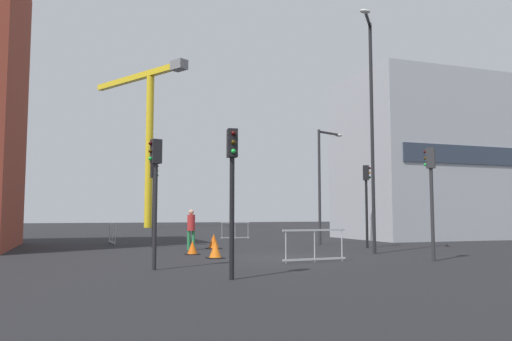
% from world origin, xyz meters
% --- Properties ---
extents(ground, '(160.00, 160.00, 0.00)m').
position_xyz_m(ground, '(0.00, 0.00, 0.00)').
color(ground, black).
extents(office_block, '(9.73, 7.54, 10.47)m').
position_xyz_m(office_block, '(14.03, 10.74, 5.23)').
color(office_block, '#A8AAB2').
rests_on(office_block, ground).
extents(construction_crane, '(9.37, 15.15, 19.04)m').
position_xyz_m(construction_crane, '(0.25, 43.73, 12.94)').
color(construction_crane, yellow).
rests_on(construction_crane, ground).
extents(streetlamp_tall, '(1.31, 1.48, 9.47)m').
position_xyz_m(streetlamp_tall, '(3.78, 0.49, 5.44)').
color(streetlamp_tall, '#232326').
rests_on(streetlamp_tall, ground).
extents(streetlamp_short, '(1.81, 0.84, 5.99)m').
position_xyz_m(streetlamp_short, '(4.73, 6.72, 3.64)').
color(streetlamp_short, '#2D2D30').
rests_on(streetlamp_short, ground).
extents(traffic_light_far, '(0.39, 0.30, 3.73)m').
position_xyz_m(traffic_light_far, '(-5.26, -2.41, 2.52)').
color(traffic_light_far, '#232326').
rests_on(traffic_light_far, ground).
extents(traffic_light_median, '(0.37, 0.37, 3.84)m').
position_xyz_m(traffic_light_median, '(3.98, -2.81, 2.59)').
color(traffic_light_median, '#2D2D30').
rests_on(traffic_light_median, ground).
extents(traffic_light_verge, '(0.39, 0.31, 4.00)m').
position_xyz_m(traffic_light_verge, '(-3.94, 7.31, 2.69)').
color(traffic_light_verge, black).
rests_on(traffic_light_verge, ground).
extents(traffic_light_corner, '(0.27, 0.38, 3.67)m').
position_xyz_m(traffic_light_corner, '(-3.79, -5.16, 2.48)').
color(traffic_light_corner, black).
rests_on(traffic_light_corner, ground).
extents(traffic_light_island, '(0.39, 0.35, 3.88)m').
position_xyz_m(traffic_light_island, '(5.48, 3.71, 2.61)').
color(traffic_light_island, black).
rests_on(traffic_light_island, ground).
extents(pedestrian_walking, '(0.34, 0.34, 1.78)m').
position_xyz_m(pedestrian_walking, '(-2.59, 5.13, 1.04)').
color(pedestrian_walking, '#2D844C').
rests_on(pedestrian_walking, ground).
extents(safety_barrier_mid_span, '(2.35, 0.23, 1.08)m').
position_xyz_m(safety_barrier_mid_span, '(0.05, -1.83, 0.56)').
color(safety_barrier_mid_span, '#B2B5BA').
rests_on(safety_barrier_mid_span, ground).
extents(safety_barrier_right_run, '(0.22, 2.43, 1.08)m').
position_xyz_m(safety_barrier_right_run, '(-5.60, 10.70, 0.56)').
color(safety_barrier_right_run, '#B2B5BA').
rests_on(safety_barrier_right_run, ground).
extents(safety_barrier_left_run, '(1.88, 0.19, 1.08)m').
position_xyz_m(safety_barrier_left_run, '(2.06, 13.67, 0.56)').
color(safety_barrier_left_run, '#9EA0A5').
rests_on(safety_barrier_left_run, ground).
extents(traffic_cone_striped, '(0.66, 0.66, 0.67)m').
position_xyz_m(traffic_cone_striped, '(-1.41, 5.67, 0.31)').
color(traffic_cone_striped, black).
rests_on(traffic_cone_striped, ground).
extents(traffic_cone_by_barrier, '(0.60, 0.60, 0.60)m').
position_xyz_m(traffic_cone_by_barrier, '(-2.65, 0.73, 0.28)').
color(traffic_cone_by_barrier, black).
rests_on(traffic_cone_by_barrier, ground).
extents(traffic_cone_orange, '(0.53, 0.53, 0.54)m').
position_xyz_m(traffic_cone_orange, '(-3.06, 2.64, 0.25)').
color(traffic_cone_orange, black).
rests_on(traffic_cone_orange, ground).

